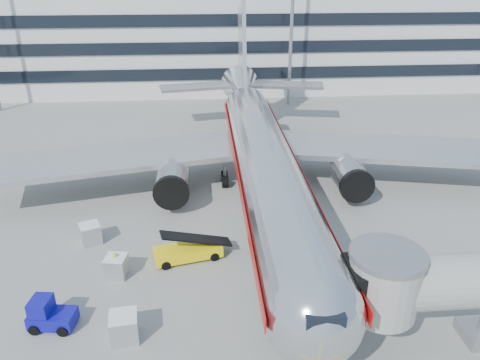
{
  "coord_description": "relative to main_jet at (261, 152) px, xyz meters",
  "views": [
    {
      "loc": [
        -5.03,
        -27.54,
        19.76
      ],
      "look_at": [
        -2.32,
        6.25,
        4.0
      ],
      "focal_mm": 35.0,
      "sensor_mm": 36.0,
      "label": 1
    }
  ],
  "objects": [
    {
      "name": "ground",
      "position": [
        0.0,
        -11.72,
        -4.23
      ],
      "size": [
        180.0,
        180.0,
        0.0
      ],
      "primitive_type": "plane",
      "color": "gray",
      "rests_on": "ground"
    },
    {
      "name": "lead_in_line",
      "position": [
        0.0,
        -1.72,
        -4.23
      ],
      "size": [
        0.25,
        70.0,
        0.01
      ],
      "primitive_type": "cube",
      "color": "yellow",
      "rests_on": "ground"
    },
    {
      "name": "main_jet",
      "position": [
        0.0,
        0.0,
        0.0
      ],
      "size": [
        50.95,
        48.7,
        16.06
      ],
      "color": "silver",
      "rests_on": "ground"
    },
    {
      "name": "terminal",
      "position": [
        0.0,
        46.23,
        3.57
      ],
      "size": [
        150.0,
        24.25,
        15.6
      ],
      "color": "silver",
      "rests_on": "ground"
    },
    {
      "name": "light_mast_centre",
      "position": [
        8.0,
        30.28,
        10.64
      ],
      "size": [
        2.4,
        1.2,
        25.45
      ],
      "color": "gray",
      "rests_on": "ground"
    },
    {
      "name": "belt_loader",
      "position": [
        -6.53,
        -10.29,
        -3.54
      ],
      "size": [
        5.28,
        2.84,
        2.46
      ],
      "color": "yellow",
      "rests_on": "ground"
    },
    {
      "name": "baggage_tug",
      "position": [
        -14.57,
        -16.72,
        -3.37
      ],
      "size": [
        2.83,
        2.02,
        1.98
      ],
      "color": "#0E0D92",
      "rests_on": "ground"
    },
    {
      "name": "cargo_container_left",
      "position": [
        -11.41,
        -11.93,
        -3.48
      ],
      "size": [
        1.64,
        1.64,
        1.51
      ],
      "color": "#AFB1B6",
      "rests_on": "ground"
    },
    {
      "name": "cargo_container_right",
      "position": [
        -14.09,
        -7.44,
        -3.45
      ],
      "size": [
        1.92,
        1.92,
        1.56
      ],
      "color": "#AFB1B6",
      "rests_on": "ground"
    },
    {
      "name": "cargo_container_front",
      "position": [
        -10.0,
        -18.1,
        -3.39
      ],
      "size": [
        1.75,
        1.75,
        1.68
      ],
      "color": "#AFB1B6",
      "rests_on": "ground"
    },
    {
      "name": "ramp_worker",
      "position": [
        -11.4,
        -11.87,
        -3.34
      ],
      "size": [
        0.67,
        0.77,
        1.79
      ],
      "primitive_type": "imported",
      "rotation": [
        0.0,
        0.0,
        1.12
      ],
      "color": "#ABF619",
      "rests_on": "ground"
    }
  ]
}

